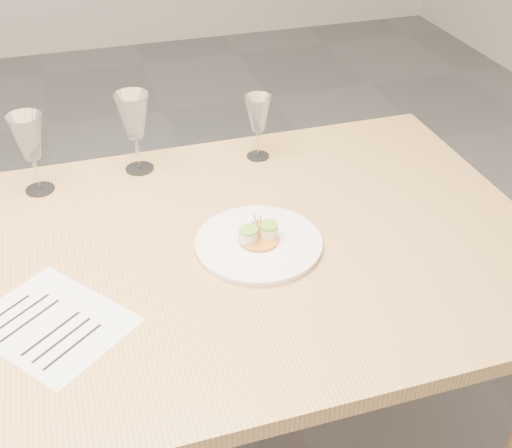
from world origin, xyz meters
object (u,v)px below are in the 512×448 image
object	(u,v)px
recipe_sheet	(52,323)
wine_glass_3	(258,115)
wine_glass_2	(134,118)
dinner_plate	(259,242)
dining_table	(29,306)
wine_glass_1	(29,139)

from	to	relation	value
recipe_sheet	wine_glass_3	xyz separation A→B (m)	(0.59, 0.52, 0.13)
wine_glass_3	wine_glass_2	bearing A→B (deg)	174.97
wine_glass_2	dinner_plate	bearing A→B (deg)	-64.03
recipe_sheet	wine_glass_3	size ratio (longest dim) A/B	2.01
wine_glass_2	wine_glass_3	xyz separation A→B (m)	(0.33, -0.03, -0.03)
dining_table	recipe_sheet	size ratio (longest dim) A/B	6.50
wine_glass_2	wine_glass_3	size ratio (longest dim) A/B	1.21
wine_glass_1	wine_glass_2	size ratio (longest dim) A/B	0.96
wine_glass_1	wine_glass_2	distance (m)	0.27
recipe_sheet	wine_glass_2	size ratio (longest dim) A/B	1.66
dinner_plate	wine_glass_3	bearing A→B (deg)	73.08
dinner_plate	wine_glass_3	size ratio (longest dim) A/B	1.60
wine_glass_1	wine_glass_2	xyz separation A→B (m)	(0.27, 0.03, 0.01)
dining_table	recipe_sheet	bearing A→B (deg)	-69.14
recipe_sheet	wine_glass_3	world-z (taller)	wine_glass_3
dinner_plate	wine_glass_3	distance (m)	0.44
wine_glass_3	dinner_plate	bearing A→B (deg)	-106.92
wine_glass_2	dining_table	bearing A→B (deg)	-127.72
recipe_sheet	wine_glass_1	xyz separation A→B (m)	(-0.01, 0.52, 0.15)
recipe_sheet	wine_glass_2	world-z (taller)	wine_glass_2
dining_table	wine_glass_3	bearing A→B (deg)	30.23
wine_glass_1	wine_glass_2	world-z (taller)	wine_glass_2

